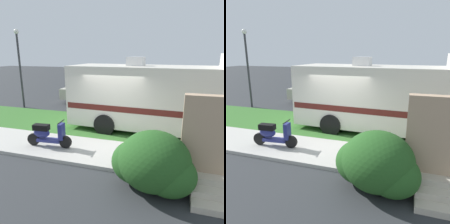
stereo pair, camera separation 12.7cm
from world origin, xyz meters
The scene contains 11 objects.
ground_plane centered at (0.00, 0.00, 0.00)m, with size 80.00×80.00×0.00m, color #2D3033.
sidewalk centered at (0.00, -1.20, 0.06)m, with size 24.00×2.00×0.12m.
grass_strip centered at (0.00, 1.50, 0.04)m, with size 24.00×3.40×0.08m.
motorhome_rv centered at (1.98, 1.57, 1.57)m, with size 7.94×2.77×3.32m.
scooter centered at (-1.82, -1.39, 0.58)m, with size 1.67×0.50×0.97m.
bicycle centered at (2.58, -1.51, 0.49)m, with size 1.70×0.52×0.87m.
pickup_truck_near centered at (-1.91, 6.11, 0.93)m, with size 5.29×2.17×1.74m.
pickup_truck_far centered at (-2.04, 9.37, 0.93)m, with size 5.71×2.47×1.72m.
porch_steps centered at (3.65, -2.29, 0.97)m, with size 2.00×1.26×2.40m.
bush_by_porch centered at (2.02, -2.68, 0.71)m, with size 2.13×1.60×1.51m.
street_lamp_post centered at (-6.79, 3.60, 2.80)m, with size 0.28×0.28×4.67m.
Camera 2 is at (2.64, -7.60, 3.36)m, focal length 35.27 mm.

